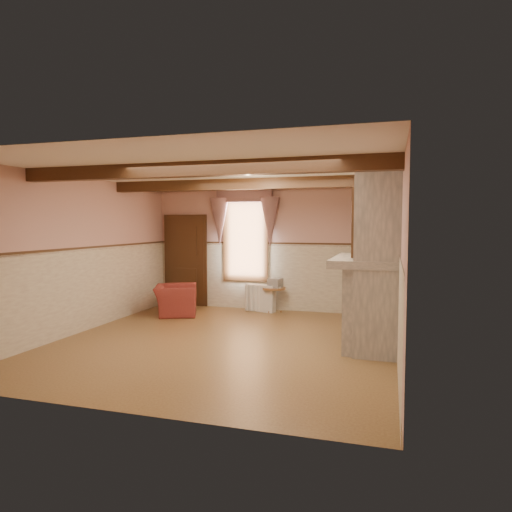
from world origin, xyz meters
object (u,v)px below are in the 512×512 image
(radiator, at_px, (260,298))
(bowl, at_px, (367,254))
(side_table, at_px, (274,300))
(mantel_clock, at_px, (369,249))
(armchair, at_px, (176,300))
(oil_lamp, at_px, (368,247))

(radiator, height_order, bowl, bowl)
(side_table, bearing_deg, radiator, 180.00)
(bowl, relative_size, mantel_clock, 1.56)
(bowl, bearing_deg, side_table, 133.14)
(armchair, relative_size, bowl, 2.61)
(armchair, height_order, bowl, bowl)
(side_table, xyz_separation_m, radiator, (-0.31, 0.00, 0.02))
(armchair, distance_m, oil_lamp, 4.36)
(bowl, bearing_deg, oil_lamp, 90.00)
(radiator, relative_size, bowl, 1.87)
(bowl, bearing_deg, mantel_clock, 90.00)
(oil_lamp, bearing_deg, side_table, 138.18)
(side_table, height_order, radiator, radiator)
(side_table, bearing_deg, mantel_clock, -35.27)
(armchair, height_order, radiator, armchair)
(mantel_clock, relative_size, oil_lamp, 0.86)
(armchair, distance_m, side_table, 2.15)
(bowl, relative_size, oil_lamp, 1.34)
(armchair, relative_size, radiator, 1.40)
(side_table, distance_m, bowl, 3.29)
(armchair, relative_size, side_table, 1.78)
(bowl, bearing_deg, armchair, 161.46)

